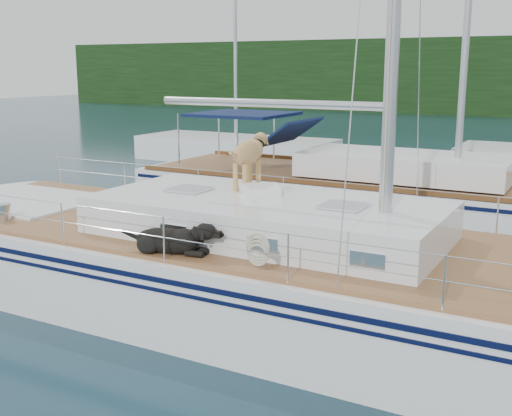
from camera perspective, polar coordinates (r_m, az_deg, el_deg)
The scene contains 4 objects.
ground at distance 10.39m, azimuth -2.98°, elevation -8.57°, with size 120.00×120.00×0.00m, color black.
main_sailboat at distance 10.12m, azimuth -2.58°, elevation -5.09°, with size 12.00×3.80×14.01m.
neighbor_sailboat at distance 16.02m, azimuth 9.22°, elevation 1.12°, with size 11.00×3.50×13.30m.
bg_boat_west at distance 26.03m, azimuth -1.78°, elevation 5.19°, with size 8.00×3.00×11.65m.
Camera 1 is at (5.13, -8.23, 3.72)m, focal length 45.00 mm.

